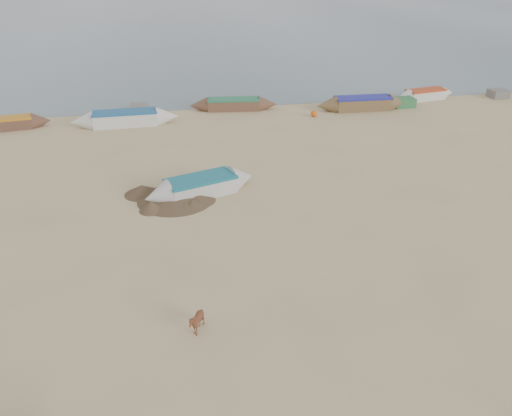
% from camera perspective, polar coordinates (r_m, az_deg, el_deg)
% --- Properties ---
extents(ground, '(140.00, 140.00, 0.00)m').
position_cam_1_polar(ground, '(17.06, 2.58, -9.06)').
color(ground, tan).
rests_on(ground, ground).
extents(sea, '(160.00, 160.00, 0.00)m').
position_cam_1_polar(sea, '(95.93, -9.49, 20.84)').
color(sea, slate).
rests_on(sea, ground).
extents(calf_front, '(0.89, 0.84, 0.79)m').
position_cam_1_polar(calf_front, '(15.15, -6.81, -12.78)').
color(calf_front, brown).
rests_on(calf_front, ground).
extents(near_canoe, '(5.58, 3.05, 0.84)m').
position_cam_1_polar(near_canoe, '(23.30, -6.29, 2.53)').
color(near_canoe, beige).
rests_on(near_canoe, ground).
extents(debris_pile, '(4.08, 4.08, 0.55)m').
position_cam_1_polar(debris_pile, '(22.99, -9.21, 1.57)').
color(debris_pile, brown).
rests_on(debris_pile, ground).
extents(waterline_canoes, '(60.36, 4.02, 0.95)m').
position_cam_1_polar(waterline_canoes, '(35.03, -5.79, 11.08)').
color(waterline_canoes, brown).
rests_on(waterline_canoes, ground).
extents(beach_clutter, '(43.86, 4.52, 0.64)m').
position_cam_1_polar(beach_clutter, '(35.72, 1.40, 11.30)').
color(beach_clutter, '#2A5D35').
rests_on(beach_clutter, ground).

